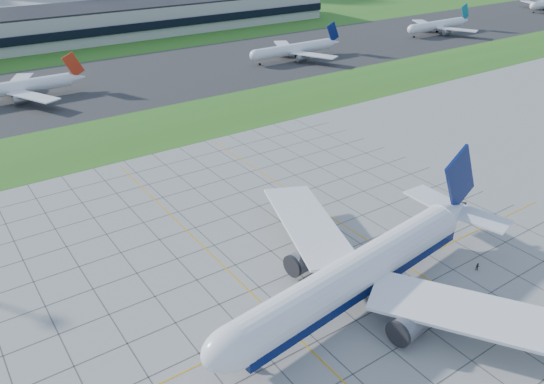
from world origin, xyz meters
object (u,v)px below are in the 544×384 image
at_px(distant_jet_1, 19,87).
at_px(distant_jet_2, 294,49).
at_px(airliner, 357,274).
at_px(crew_far, 478,267).
at_px(distant_jet_3, 438,25).

height_order(distant_jet_1, distant_jet_2, same).
bearing_deg(airliner, crew_far, -21.66).
relative_size(crew_far, distant_jet_3, 0.03).
relative_size(airliner, distant_jet_3, 1.44).
bearing_deg(distant_jet_2, distant_jet_1, 175.91).
xyz_separation_m(distant_jet_2, distant_jet_3, (96.95, 1.05, -0.00)).
bearing_deg(crew_far, distant_jet_1, 144.89).
height_order(crew_far, distant_jet_3, distant_jet_3).
bearing_deg(distant_jet_1, distant_jet_2, -4.09).
relative_size(distant_jet_1, distant_jet_2, 0.92).
height_order(airliner, distant_jet_3, airliner).
distance_m(airliner, distant_jet_3, 234.47).
height_order(crew_far, distant_jet_1, distant_jet_1).
distance_m(distant_jet_1, distant_jet_3, 209.83).
distance_m(airliner, distant_jet_1, 148.29).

